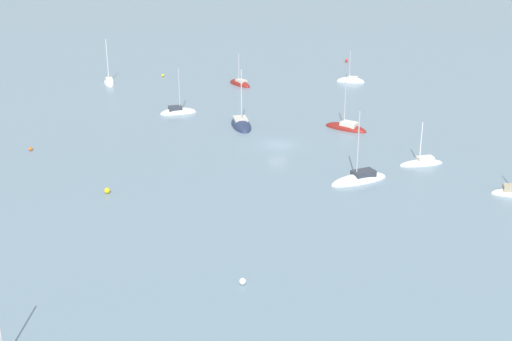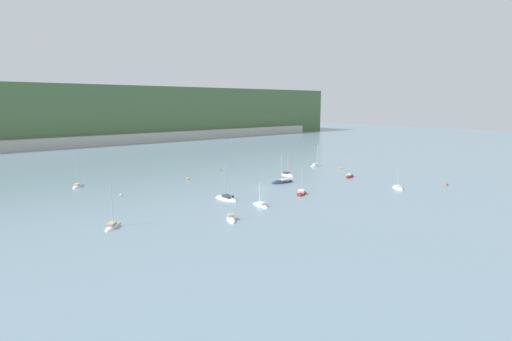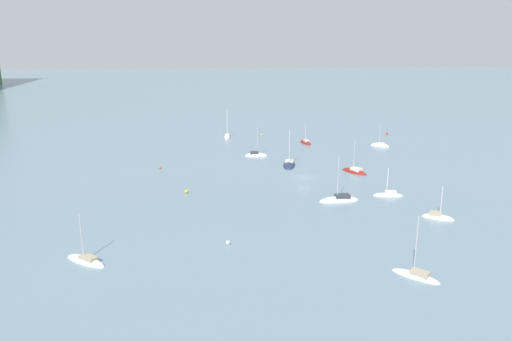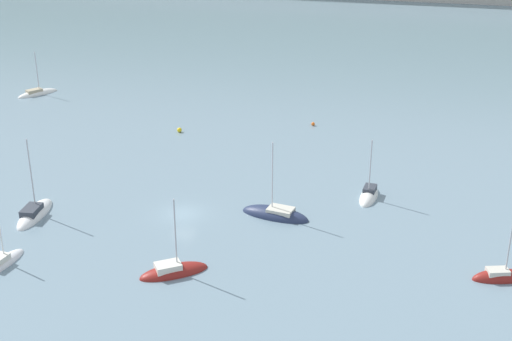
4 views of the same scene
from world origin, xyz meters
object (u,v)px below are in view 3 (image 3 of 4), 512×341
(sailboat_5, at_px, (416,276))
(sailboat_0, at_px, (388,195))
(sailboat_4, at_px, (306,143))
(sailboat_7, at_px, (438,218))
(sailboat_9, at_px, (86,261))
(mooring_buoy_2, at_px, (228,243))
(mooring_buoy_0, at_px, (160,168))
(sailboat_8, at_px, (355,172))
(mooring_buoy_1, at_px, (387,133))
(sailboat_2, at_px, (339,201))
(mooring_buoy_3, at_px, (262,135))
(sailboat_10, at_px, (256,156))
(sailboat_1, at_px, (289,165))
(sailboat_3, at_px, (227,137))
(sailboat_6, at_px, (380,146))
(mooring_buoy_4, at_px, (186,191))

(sailboat_5, bearing_deg, sailboat_0, -59.64)
(sailboat_4, height_order, sailboat_7, sailboat_7)
(sailboat_4, bearing_deg, sailboat_7, 175.39)
(sailboat_9, relative_size, mooring_buoy_2, 12.66)
(mooring_buoy_0, xyz_separation_m, mooring_buoy_2, (-41.51, -15.37, 0.05))
(sailboat_8, height_order, mooring_buoy_2, sailboat_8)
(sailboat_7, height_order, mooring_buoy_1, sailboat_7)
(sailboat_2, bearing_deg, mooring_buoy_3, -85.59)
(sailboat_10, relative_size, mooring_buoy_3, 15.02)
(sailboat_0, bearing_deg, sailboat_1, -47.60)
(sailboat_0, distance_m, mooring_buoy_0, 50.03)
(sailboat_0, relative_size, sailboat_8, 0.73)
(sailboat_0, xyz_separation_m, sailboat_1, (22.43, 16.12, -0.04))
(sailboat_3, height_order, mooring_buoy_0, sailboat_3)
(mooring_buoy_3, bearing_deg, sailboat_1, -172.49)
(sailboat_0, distance_m, mooring_buoy_3, 58.98)
(sailboat_7, height_order, sailboat_8, sailboat_8)
(sailboat_7, distance_m, sailboat_10, 51.49)
(sailboat_5, distance_m, mooring_buoy_2, 26.25)
(sailboat_1, height_order, sailboat_4, sailboat_1)
(sailboat_6, bearing_deg, sailboat_2, 95.70)
(sailboat_3, relative_size, sailboat_8, 1.03)
(sailboat_9, height_order, mooring_buoy_2, sailboat_9)
(sailboat_8, relative_size, mooring_buoy_1, 13.26)
(sailboat_8, bearing_deg, mooring_buoy_3, -11.70)
(sailboat_9, xyz_separation_m, mooring_buoy_3, (80.34, -28.60, 0.18))
(mooring_buoy_1, height_order, mooring_buoy_2, mooring_buoy_1)
(sailboat_4, height_order, sailboat_6, sailboat_6)
(sailboat_3, relative_size, sailboat_4, 1.31)
(sailboat_2, height_order, sailboat_6, sailboat_2)
(sailboat_1, bearing_deg, sailboat_6, 132.88)
(sailboat_3, height_order, mooring_buoy_3, sailboat_3)
(sailboat_8, bearing_deg, sailboat_6, -63.89)
(sailboat_2, distance_m, mooring_buoy_2, 26.99)
(sailboat_0, bearing_deg, mooring_buoy_3, -63.01)
(sailboat_3, relative_size, mooring_buoy_1, 13.67)
(sailboat_1, bearing_deg, sailboat_5, 19.08)
(sailboat_0, relative_size, mooring_buoy_1, 9.72)
(sailboat_2, bearing_deg, sailboat_9, 23.89)
(sailboat_0, height_order, sailboat_7, sailboat_7)
(sailboat_0, distance_m, mooring_buoy_1, 57.97)
(sailboat_4, bearing_deg, sailboat_9, 132.08)
(sailboat_1, height_order, sailboat_10, sailboat_1)
(sailboat_1, relative_size, sailboat_9, 1.22)
(sailboat_1, relative_size, sailboat_10, 1.19)
(mooring_buoy_1, height_order, mooring_buoy_4, mooring_buoy_4)
(sailboat_10, xyz_separation_m, mooring_buoy_0, (-10.36, 22.07, 0.16))
(sailboat_0, bearing_deg, sailboat_3, -53.75)
(sailboat_3, relative_size, sailboat_7, 1.34)
(sailboat_2, distance_m, mooring_buoy_0, 42.65)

